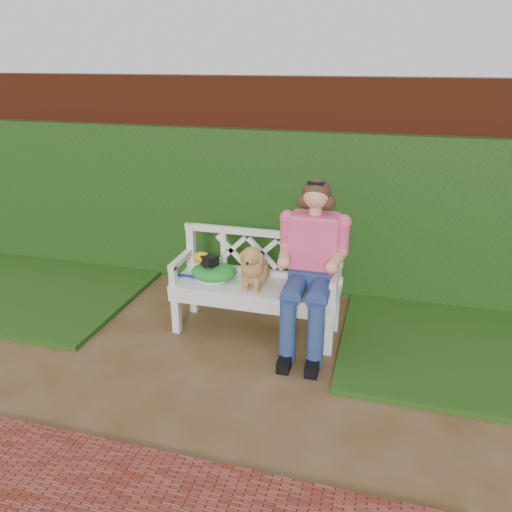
# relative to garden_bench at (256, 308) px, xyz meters

# --- Properties ---
(ground) EXTENTS (60.00, 60.00, 0.00)m
(ground) POSITION_rel_garden_bench_xyz_m (-0.31, -0.67, -0.24)
(ground) COLOR #4F3115
(brick_wall) EXTENTS (10.00, 0.30, 2.20)m
(brick_wall) POSITION_rel_garden_bench_xyz_m (-0.31, 1.23, 0.86)
(brick_wall) COLOR #5A1F0D
(brick_wall) RESTS_ON ground
(ivy_hedge) EXTENTS (10.00, 0.18, 1.70)m
(ivy_hedge) POSITION_rel_garden_bench_xyz_m (-0.31, 1.01, 0.61)
(ivy_hedge) COLOR #2B5E18
(ivy_hedge) RESTS_ON ground
(grass_left) EXTENTS (2.60, 2.00, 0.05)m
(grass_left) POSITION_rel_garden_bench_xyz_m (-2.71, 0.23, -0.21)
(grass_left) COLOR #1C4017
(grass_left) RESTS_ON ground
(grass_right) EXTENTS (2.60, 2.00, 0.05)m
(grass_right) POSITION_rel_garden_bench_xyz_m (2.09, 0.23, -0.21)
(grass_right) COLOR #1C4017
(grass_right) RESTS_ON ground
(garden_bench) EXTENTS (1.63, 0.75, 0.48)m
(garden_bench) POSITION_rel_garden_bench_xyz_m (0.00, 0.00, 0.00)
(garden_bench) COLOR white
(garden_bench) RESTS_ON ground
(seated_woman) EXTENTS (0.63, 0.84, 1.48)m
(seated_woman) POSITION_rel_garden_bench_xyz_m (0.50, -0.02, 0.50)
(seated_woman) COLOR #EC4353
(seated_woman) RESTS_ON ground
(dog) EXTENTS (0.36, 0.43, 0.41)m
(dog) POSITION_rel_garden_bench_xyz_m (-0.00, -0.04, 0.44)
(dog) COLOR #A66323
(dog) RESTS_ON garden_bench
(tennis_racket) EXTENTS (0.57, 0.26, 0.03)m
(tennis_racket) POSITION_rel_garden_bench_xyz_m (-0.44, -0.03, 0.25)
(tennis_racket) COLOR beige
(tennis_racket) RESTS_ON garden_bench
(green_bag) EXTENTS (0.49, 0.42, 0.14)m
(green_bag) POSITION_rel_garden_bench_xyz_m (-0.40, 0.01, 0.31)
(green_bag) COLOR #257F2D
(green_bag) RESTS_ON garden_bench
(camera_item) EXTENTS (0.16, 0.14, 0.09)m
(camera_item) POSITION_rel_garden_bench_xyz_m (-0.43, -0.02, 0.43)
(camera_item) COLOR black
(camera_item) RESTS_ON green_bag
(baseball_glove) EXTENTS (0.19, 0.15, 0.11)m
(baseball_glove) POSITION_rel_garden_bench_xyz_m (-0.52, 0.01, 0.44)
(baseball_glove) COLOR orange
(baseball_glove) RESTS_ON green_bag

